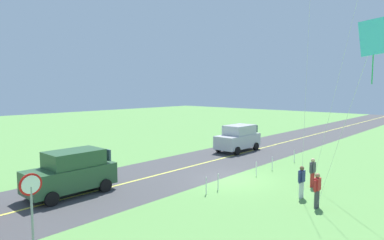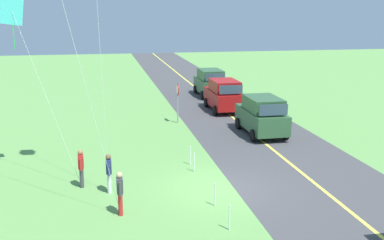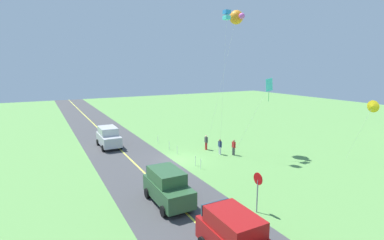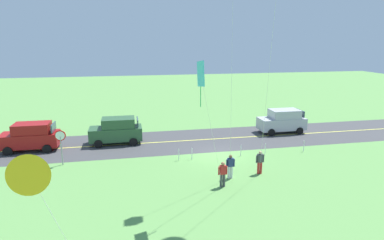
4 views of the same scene
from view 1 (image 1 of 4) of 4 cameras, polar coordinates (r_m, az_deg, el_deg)
name	(u,v)px [view 1 (image 1 of 4)]	position (r m, az deg, el deg)	size (l,w,h in m)	color
ground_plane	(231,180)	(20.27, 6.77, -10.19)	(120.00, 120.00, 0.10)	#60994C
asphalt_road	(183,168)	(22.72, -1.56, -8.30)	(120.00, 7.00, 0.00)	#424244
road_centre_stripe	(183,168)	(22.72, -1.56, -8.29)	(120.00, 0.16, 0.00)	#E5E04C
car_suv_foreground	(71,172)	(18.21, -19.96, -8.37)	(4.40, 2.12, 2.24)	#2D5633
car_parked_west_near	(238,138)	(28.96, 7.92, -3.04)	(4.40, 2.12, 2.24)	#B7B7BC
stop_sign	(31,195)	(12.72, -25.86, -11.54)	(0.76, 0.08, 2.56)	gray
person_adult_near	(302,181)	(17.48, 18.27, -9.87)	(0.58, 0.22, 1.60)	silver
person_adult_companion	(317,189)	(16.33, 20.65, -11.03)	(0.58, 0.22, 1.60)	#3F3F47
person_child_watcher	(313,172)	(19.54, 19.96, -8.31)	(0.58, 0.22, 1.60)	red
kite_blue_mid	(373,41)	(13.18, 28.63, 11.82)	(2.06, 3.04, 7.80)	silver
fence_post_0	(294,156)	(25.68, 17.13, -5.91)	(0.05, 0.05, 0.90)	silver
fence_post_1	(272,163)	(22.79, 13.58, -7.25)	(0.05, 0.05, 0.90)	silver
fence_post_2	(256,169)	(21.10, 10.96, -8.22)	(0.05, 0.05, 0.90)	silver
fence_post_3	(218,182)	(18.02, 4.49, -10.51)	(0.05, 0.05, 0.90)	silver
fence_post_4	(206,186)	(17.28, 2.45, -11.20)	(0.05, 0.05, 0.90)	silver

